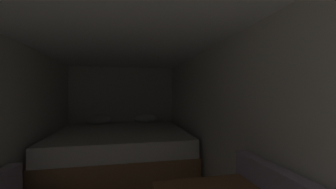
# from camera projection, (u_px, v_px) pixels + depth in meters

# --- Properties ---
(wall_back) EXTENTS (2.31, 0.05, 1.96)m
(wall_back) POSITION_uv_depth(u_px,v_px,m) (123.00, 112.00, 4.43)
(wall_back) COLOR silver
(wall_back) RESTS_ON ground
(wall_right) EXTENTS (0.05, 4.76, 1.96)m
(wall_right) POSITION_uv_depth(u_px,v_px,m) (220.00, 129.00, 2.30)
(wall_right) COLOR silver
(wall_right) RESTS_ON ground
(ceiling_slab) EXTENTS (2.31, 4.76, 0.05)m
(ceiling_slab) POSITION_uv_depth(u_px,v_px,m) (119.00, 35.00, 2.06)
(ceiling_slab) COLOR white
(ceiling_slab) RESTS_ON wall_left
(bed) EXTENTS (2.09, 1.96, 0.94)m
(bed) POSITION_uv_depth(u_px,v_px,m) (122.00, 152.00, 3.41)
(bed) COLOR #9E7247
(bed) RESTS_ON ground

